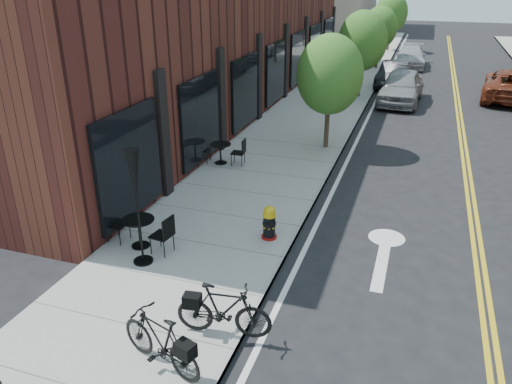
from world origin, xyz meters
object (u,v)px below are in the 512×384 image
(fire_hydrant, at_px, (269,223))
(parked_car_far, at_px, (511,85))
(bicycle_right, at_px, (224,310))
(bicycle_left, at_px, (160,341))
(parked_car_c, at_px, (411,57))
(parked_car_a, at_px, (401,87))
(parked_car_b, at_px, (394,74))
(bistro_set_b, at_px, (139,229))
(bistro_set_c, at_px, (221,151))
(patio_umbrella, at_px, (135,183))

(fire_hydrant, bearing_deg, parked_car_far, 54.17)
(bicycle_right, bearing_deg, parked_car_far, -25.66)
(bicycle_left, height_order, parked_car_c, parked_car_c)
(parked_car_far, bearing_deg, parked_car_a, 32.12)
(parked_car_b, bearing_deg, parked_car_far, -6.98)
(parked_car_a, xyz_separation_m, parked_car_b, (-0.58, 3.59, -0.12))
(bicycle_right, height_order, bistro_set_b, bicycle_right)
(fire_hydrant, xyz_separation_m, parked_car_far, (6.91, 16.86, 0.22))
(fire_hydrant, bearing_deg, bicycle_left, -108.36)
(bistro_set_c, bearing_deg, patio_umbrella, -87.93)
(parked_car_far, bearing_deg, bicycle_left, 78.11)
(bicycle_left, bearing_deg, fire_hydrant, -166.20)
(parked_car_c, bearing_deg, parked_car_b, -96.45)
(bicycle_left, height_order, bistro_set_c, bicycle_left)
(parked_car_a, bearing_deg, parked_car_b, 102.39)
(parked_car_a, bearing_deg, bistro_set_b, -102.89)
(bistro_set_b, bearing_deg, parked_car_c, 87.64)
(patio_umbrella, bearing_deg, fire_hydrant, 39.70)
(bistro_set_b, distance_m, patio_umbrella, 1.52)
(bicycle_right, bearing_deg, bistro_set_b, 45.77)
(bicycle_left, bearing_deg, parked_car_b, -165.78)
(fire_hydrant, relative_size, bicycle_right, 0.50)
(fire_hydrant, xyz_separation_m, bistro_set_b, (-2.60, -1.28, 0.05))
(bistro_set_c, relative_size, parked_car_c, 0.36)
(fire_hydrant, bearing_deg, parked_car_b, 72.16)
(parked_car_a, height_order, parked_car_c, parked_car_a)
(fire_hydrant, bearing_deg, bistro_set_c, 111.44)
(fire_hydrant, bearing_deg, parked_car_c, 72.04)
(bicycle_left, height_order, parked_car_b, parked_car_b)
(bicycle_right, relative_size, parked_car_far, 0.31)
(bistro_set_b, bearing_deg, fire_hydrant, 33.68)
(bicycle_left, height_order, parked_car_far, parked_car_far)
(bicycle_left, height_order, bistro_set_b, bicycle_left)
(fire_hydrant, relative_size, parked_car_far, 0.16)
(parked_car_c, distance_m, parked_car_far, 9.20)
(bicycle_right, xyz_separation_m, bistro_set_b, (-2.87, 2.14, -0.05))
(bistro_set_c, relative_size, parked_car_a, 0.35)
(patio_umbrella, bearing_deg, parked_car_far, 63.98)
(parked_car_a, distance_m, parked_car_far, 5.49)
(bicycle_right, height_order, parked_car_c, parked_car_c)
(bicycle_left, bearing_deg, parked_car_a, -168.35)
(fire_hydrant, xyz_separation_m, bicycle_left, (-0.37, -4.42, 0.11))
(bistro_set_b, xyz_separation_m, patio_umbrella, (0.39, -0.56, 1.36))
(bicycle_right, distance_m, parked_car_b, 21.57)
(patio_umbrella, height_order, parked_car_far, patio_umbrella)
(bistro_set_c, bearing_deg, parked_car_far, 48.07)
(bicycle_right, bearing_deg, parked_car_a, -12.86)
(bistro_set_c, distance_m, parked_car_far, 16.07)
(bistro_set_b, distance_m, parked_car_c, 26.25)
(bicycle_left, bearing_deg, patio_umbrella, -125.87)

